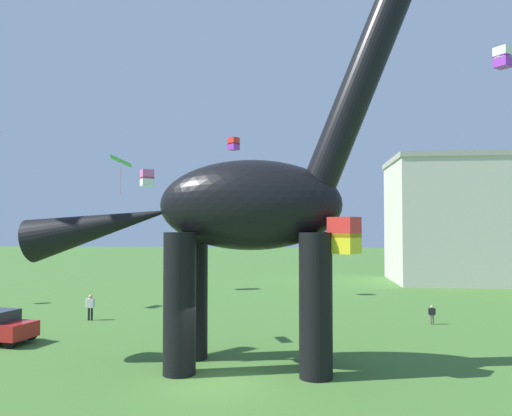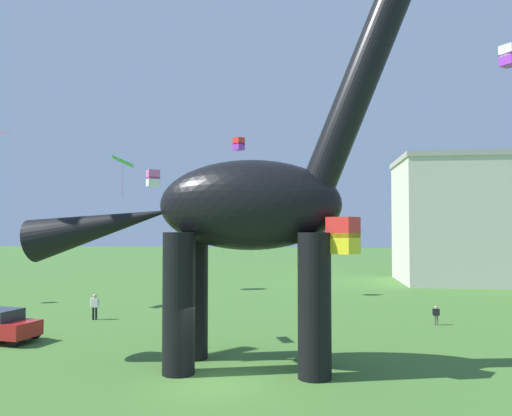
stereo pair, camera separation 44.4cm
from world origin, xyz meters
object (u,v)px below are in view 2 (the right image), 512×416
at_px(dinosaur_sculpture, 247,205).
at_px(kite_near_low, 509,56).
at_px(person_far_spectator, 436,313).
at_px(person_photographer, 95,304).
at_px(kite_mid_center, 153,178).
at_px(kite_near_high, 123,162).
at_px(kite_high_right, 239,144).
at_px(kite_far_right, 343,235).

bearing_deg(dinosaur_sculpture, kite_near_low, 64.83).
relative_size(person_far_spectator, person_photographer, 0.71).
bearing_deg(kite_near_low, dinosaur_sculpture, -138.11).
xyz_separation_m(dinosaur_sculpture, kite_mid_center, (-11.19, 22.76, 3.32)).
relative_size(person_far_spectator, kite_near_low, 0.84).
bearing_deg(kite_mid_center, dinosaur_sculpture, -63.82).
xyz_separation_m(kite_near_high, kite_mid_center, (-4.91, 19.70, 1.14)).
relative_size(person_far_spectator, kite_high_right, 1.09).
relative_size(person_far_spectator, kite_far_right, 0.80).
bearing_deg(kite_mid_center, kite_far_right, -58.18).
height_order(dinosaur_sculpture, kite_near_low, dinosaur_sculpture).
distance_m(kite_far_right, kite_mid_center, 28.49).
height_order(dinosaur_sculpture, person_far_spectator, dinosaur_sculpture).
height_order(kite_far_right, kite_mid_center, kite_mid_center).
distance_m(kite_mid_center, kite_near_low, 28.30).
xyz_separation_m(person_far_spectator, kite_high_right, (-12.57, 9.80, 11.28)).
bearing_deg(kite_far_right, dinosaur_sculpture, 162.59).
distance_m(kite_far_right, kite_high_right, 22.85).
xyz_separation_m(person_photographer, kite_far_right, (13.92, -10.32, 4.25)).
bearing_deg(person_far_spectator, dinosaur_sculpture, 62.78).
distance_m(person_far_spectator, kite_far_right, 13.07).
height_order(dinosaur_sculpture, kite_high_right, dinosaur_sculpture).
xyz_separation_m(kite_near_high, kite_far_right, (9.92, -4.21, -3.35)).
xyz_separation_m(dinosaur_sculpture, kite_high_right, (-3.28, 19.55, 5.61)).
xyz_separation_m(dinosaur_sculpture, person_photographer, (-10.28, 9.18, -5.41)).
bearing_deg(kite_near_low, kite_high_right, 160.25).
xyz_separation_m(person_far_spectator, person_photographer, (-19.57, -0.57, 0.26)).
relative_size(person_photographer, kite_high_right, 1.53).
bearing_deg(kite_mid_center, kite_near_high, -76.00).
relative_size(kite_near_high, kite_near_low, 1.41).
relative_size(kite_near_high, kite_mid_center, 1.27).
height_order(person_photographer, kite_far_right, kite_far_right).
height_order(dinosaur_sculpture, kite_far_right, dinosaur_sculpture).
distance_m(person_photographer, kite_near_low, 29.42).
relative_size(dinosaur_sculpture, kite_high_right, 17.85).
bearing_deg(kite_near_low, kite_mid_center, 159.53).
height_order(person_far_spectator, kite_far_right, kite_far_right).
bearing_deg(person_photographer, kite_near_low, -140.30).
distance_m(person_photographer, kite_high_right, 16.67).
bearing_deg(kite_mid_center, kite_near_low, -20.47).
relative_size(kite_near_high, kite_far_right, 1.35).
bearing_deg(kite_near_low, kite_near_high, -154.31).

